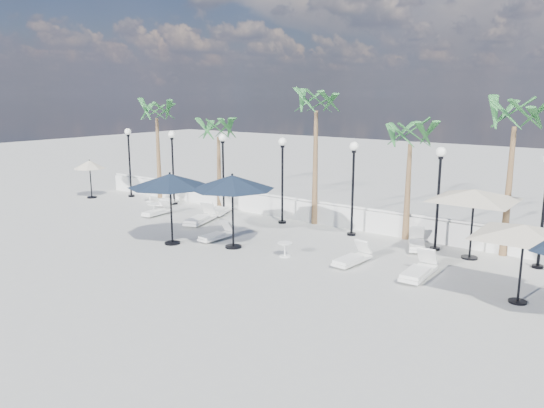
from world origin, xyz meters
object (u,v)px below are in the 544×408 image
Objects in this scene: parasol_cream_small at (90,165)px; lounger_1 at (221,209)px; lounger_4 at (200,218)px; lounger_0 at (157,211)px; lounger_3 at (216,235)px; lounger_7 at (352,258)px; parasol_cream_sq_a at (525,225)px; parasol_navy_mid at (232,183)px; parasol_cream_sq_b at (475,190)px; lounger_6 at (417,243)px; parasol_navy_left at (170,181)px; lounger_5 at (419,270)px; lounger_2 at (168,201)px.

lounger_1 is at bearing 8.43° from parasol_cream_small.
lounger_0 is at bearing 164.34° from lounger_4.
lounger_3 is 0.92× the size of lounger_7.
lounger_3 is at bearing -178.96° from parasol_cream_sq_a.
parasol_navy_mid reaches higher than lounger_4.
parasol_cream_sq_a is 4.05m from parasol_cream_sq_b.
parasol_cream_sq_b is (1.95, -0.02, 2.25)m from lounger_6.
lounger_7 is 0.56× the size of parasol_navy_mid.
lounger_4 is 13.75m from parasol_cream_sq_a.
parasol_cream_sq_a is (14.10, -3.34, 1.98)m from lounger_1.
lounger_0 is 5.67m from parasol_navy_left.
parasol_navy_left reaches higher than lounger_7.
parasol_cream_small reaches higher than lounger_4.
lounger_6 is (9.85, -0.00, -0.02)m from lounger_1.
parasol_cream_small is (-12.77, 2.70, -0.65)m from parasol_navy_mid.
parasol_cream_sq_a is at bearing -8.07° from lounger_5.
lounger_4 is at bearing 148.62° from lounger_3.
lounger_0 is at bearing -77.46° from lounger_2.
parasol_cream_small is at bearing 178.77° from lounger_7.
lounger_4 is at bearing 169.42° from lounger_6.
parasol_cream_sq_a is at bearing 1.67° from lounger_7.
lounger_1 is 2.06m from lounger_4.
parasol_navy_mid is 9.92m from parasol_cream_sq_a.
lounger_5 reaches higher than lounger_1.
lounger_5 is 2.34m from lounger_7.
lounger_3 is at bearing -71.97° from lounger_1.
lounger_0 is 0.93× the size of lounger_2.
parasol_cream_sq_a reaches higher than lounger_6.
lounger_4 reaches higher than lounger_5.
lounger_3 is 11.86m from parasol_cream_small.
lounger_5 is 0.37× the size of parasol_cream_sq_b.
lounger_4 is at bearing 174.26° from parasol_cream_sq_a.
lounger_6 is (6.89, 3.54, 0.02)m from lounger_3.
lounger_0 is 16.56m from parasol_cream_sq_a.
parasol_cream_sq_b is at bearing 23.43° from lounger_3.
parasol_cream_sq_a reaches higher than lounger_2.
parasol_cream_small is (-18.41, -1.27, 1.62)m from lounger_6.
parasol_navy_left reaches higher than parasol_cream_sq_a.
lounger_0 is 3.05m from lounger_1.
parasol_navy_mid is (2.23, 1.03, 0.02)m from parasol_navy_left.
lounger_3 is at bearing 161.24° from parasol_navy_mid.
lounger_3 is at bearing 55.87° from parasol_navy_left.
parasol_navy_left is 1.01× the size of parasol_navy_mid.
lounger_4 is at bearing 177.20° from lounger_7.
parasol_cream_small is at bearing 166.63° from lounger_0.
parasol_cream_small reaches higher than lounger_1.
lounger_5 is 0.62× the size of parasol_navy_mid.
lounger_2 is (-3.71, -0.00, -0.03)m from lounger_1.
parasol_cream_sq_a reaches higher than lounger_5.
lounger_4 is 8.29m from lounger_7.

